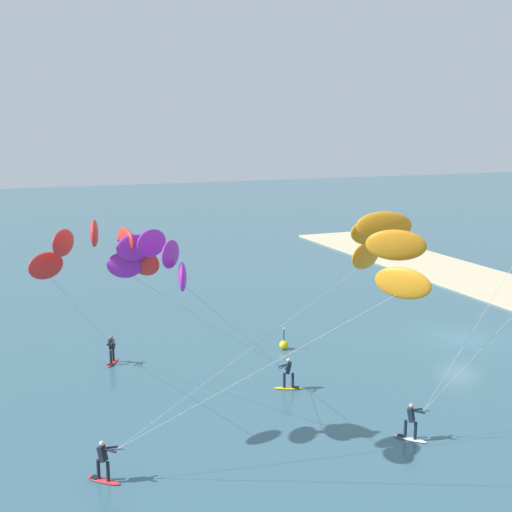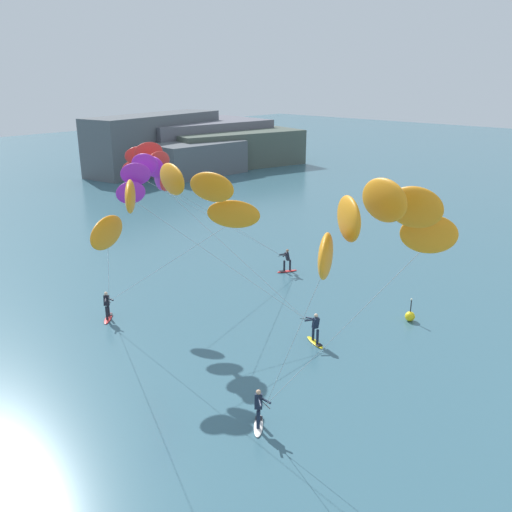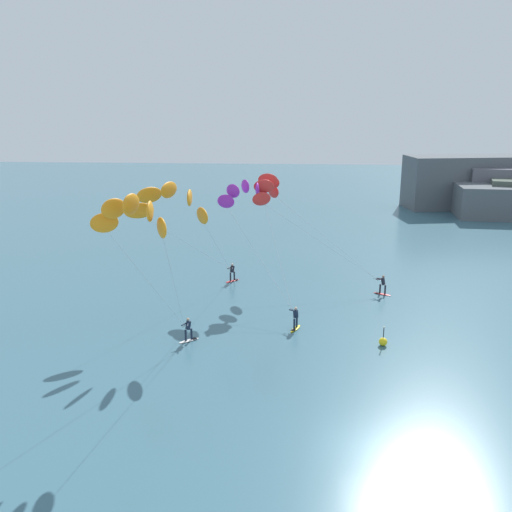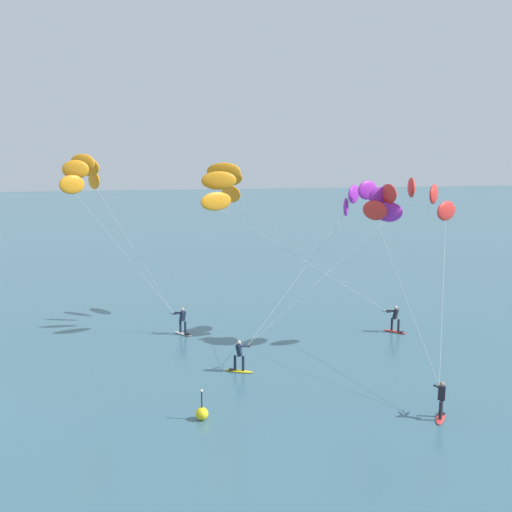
{
  "view_description": "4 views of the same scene",
  "coord_description": "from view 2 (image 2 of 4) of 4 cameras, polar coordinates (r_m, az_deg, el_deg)",
  "views": [
    {
      "loc": [
        -33.05,
        27.66,
        13.52
      ],
      "look_at": [
        -2.61,
        15.3,
        7.04
      ],
      "focal_mm": 46.73,
      "sensor_mm": 36.0,
      "label": 1
    },
    {
      "loc": [
        -24.12,
        -1.01,
        13.42
      ],
      "look_at": [
        -5.32,
        16.2,
        4.73
      ],
      "focal_mm": 38.06,
      "sensor_mm": 36.0,
      "label": 2
    },
    {
      "loc": [
        -3.69,
        -22.91,
        15.66
      ],
      "look_at": [
        -6.45,
        17.36,
        4.34
      ],
      "focal_mm": 39.05,
      "sensor_mm": 36.0,
      "label": 3
    },
    {
      "loc": [
        30.49,
        9.42,
        12.2
      ],
      "look_at": [
        -4.25,
        14.81,
        5.91
      ],
      "focal_mm": 48.6,
      "sensor_mm": 36.0,
      "label": 4
    }
  ],
  "objects": [
    {
      "name": "kitesurfer_nearshore",
      "position": [
        14.34,
        12.23,
        2.02
      ],
      "size": [
        4.81,
        7.57,
        10.94
      ],
      "color": "white",
      "rests_on": "ground"
    },
    {
      "name": "kitesurfer_mid_water",
      "position": [
        31.33,
        -10.4,
        8.96
      ],
      "size": [
        11.7,
        5.33,
        9.75
      ],
      "color": "red",
      "rests_on": "ground"
    },
    {
      "name": "kitesurfer_far_out",
      "position": [
        28.45,
        -10.7,
        7.54
      ],
      "size": [
        6.95,
        10.29,
        9.5
      ],
      "color": "yellow",
      "rests_on": "ground"
    },
    {
      "name": "kitesurfer_downwind",
      "position": [
        20.12,
        -9.09,
        5.07
      ],
      "size": [
        7.1,
        12.63,
        10.37
      ],
      "color": "red",
      "rests_on": "ground"
    },
    {
      "name": "marker_buoy",
      "position": [
        32.08,
        15.88,
        -6.08
      ],
      "size": [
        0.56,
        0.56,
        1.38
      ],
      "color": "yellow",
      "rests_on": "ground"
    },
    {
      "name": "distant_headland",
      "position": [
        82.69,
        -6.62,
        11.5
      ],
      "size": [
        31.86,
        21.36,
        7.71
      ],
      "color": "slate",
      "rests_on": "ground"
    }
  ]
}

